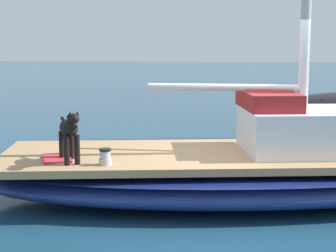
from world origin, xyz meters
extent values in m
plane|color=navy|center=(0.00, 0.00, 0.00)|extent=(120.00, 120.00, 0.00)
ellipsoid|color=navy|center=(0.00, 0.00, 0.28)|extent=(3.84, 7.55, 0.56)
ellipsoid|color=navy|center=(0.00, 0.00, 0.46)|extent=(3.85, 7.58, 0.08)
cube|color=tan|center=(0.00, 0.00, 0.61)|extent=(3.28, 6.89, 0.10)
cylinder|color=silver|center=(-0.17, -0.22, 1.56)|extent=(0.10, 2.20, 0.10)
cube|color=silver|center=(-0.23, 1.18, 0.96)|extent=(1.80, 2.43, 0.60)
cube|color=maroon|center=(-0.23, 0.41, 1.38)|extent=(1.44, 0.94, 0.24)
ellipsoid|color=black|center=(0.95, -2.15, 1.11)|extent=(0.56, 0.45, 0.22)
cylinder|color=black|center=(1.08, -2.00, 0.85)|extent=(0.07, 0.07, 0.38)
cylinder|color=black|center=(1.14, -2.12, 0.85)|extent=(0.07, 0.07, 0.38)
cylinder|color=black|center=(0.76, -2.18, 0.85)|extent=(0.07, 0.07, 0.38)
cylinder|color=black|center=(0.83, -2.30, 0.85)|extent=(0.07, 0.07, 0.38)
cylinder|color=black|center=(1.16, -2.04, 1.22)|extent=(0.22, 0.19, 0.19)
ellipsoid|color=black|center=(1.26, -1.98, 1.27)|extent=(0.26, 0.22, 0.13)
cone|color=black|center=(1.24, -1.94, 1.33)|extent=(0.05, 0.05, 0.06)
cone|color=black|center=(1.28, -2.02, 1.33)|extent=(0.05, 0.05, 0.06)
torus|color=black|center=(1.16, -2.04, 1.22)|extent=(0.17, 0.18, 0.10)
cylinder|color=black|center=(0.64, -2.33, 1.14)|extent=(0.22, 0.15, 0.12)
cylinder|color=#B7B7BC|center=(1.05, -1.65, 0.70)|extent=(0.16, 0.16, 0.08)
cylinder|color=#B7B7BC|center=(1.05, -1.65, 0.79)|extent=(0.13, 0.13, 0.10)
cylinder|color=black|center=(1.05, -1.65, 0.86)|extent=(0.15, 0.15, 0.03)
cube|color=#C6333D|center=(0.84, -2.37, 0.68)|extent=(0.66, 0.55, 0.03)
camera|label=1|loc=(7.41, 0.06, 2.16)|focal=56.65mm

